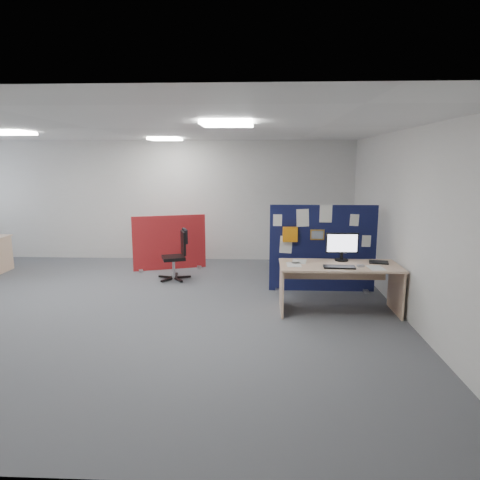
{
  "coord_description": "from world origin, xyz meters",
  "views": [
    {
      "loc": [
        2.38,
        -6.14,
        2.24
      ],
      "look_at": [
        2.08,
        0.56,
        1.0
      ],
      "focal_mm": 32.0,
      "sensor_mm": 36.0,
      "label": 1
    }
  ],
  "objects_px": {
    "main_desk": "(339,275)",
    "monitor_main": "(342,245)",
    "red_divider": "(169,243)",
    "office_chair": "(178,251)",
    "navy_divider": "(321,248)"
  },
  "relations": [
    {
      "from": "main_desk",
      "to": "office_chair",
      "type": "bearing_deg",
      "value": 149.0
    },
    {
      "from": "navy_divider",
      "to": "office_chair",
      "type": "relative_size",
      "value": 1.91
    },
    {
      "from": "main_desk",
      "to": "red_divider",
      "type": "height_order",
      "value": "red_divider"
    },
    {
      "from": "navy_divider",
      "to": "monitor_main",
      "type": "xyz_separation_m",
      "value": [
        0.2,
        -0.81,
        0.21
      ]
    },
    {
      "from": "monitor_main",
      "to": "office_chair",
      "type": "relative_size",
      "value": 0.52
    },
    {
      "from": "main_desk",
      "to": "monitor_main",
      "type": "height_order",
      "value": "monitor_main"
    },
    {
      "from": "main_desk",
      "to": "monitor_main",
      "type": "relative_size",
      "value": 3.56
    },
    {
      "from": "office_chair",
      "to": "navy_divider",
      "type": "bearing_deg",
      "value": -32.69
    },
    {
      "from": "main_desk",
      "to": "monitor_main",
      "type": "xyz_separation_m",
      "value": [
        0.07,
        0.22,
        0.41
      ]
    },
    {
      "from": "navy_divider",
      "to": "main_desk",
      "type": "xyz_separation_m",
      "value": [
        0.12,
        -1.02,
        -0.2
      ]
    },
    {
      "from": "main_desk",
      "to": "monitor_main",
      "type": "bearing_deg",
      "value": 71.05
    },
    {
      "from": "red_divider",
      "to": "monitor_main",
      "type": "bearing_deg",
      "value": -53.14
    },
    {
      "from": "navy_divider",
      "to": "red_divider",
      "type": "relative_size",
      "value": 1.26
    },
    {
      "from": "red_divider",
      "to": "main_desk",
      "type": "bearing_deg",
      "value": -56.39
    },
    {
      "from": "main_desk",
      "to": "red_divider",
      "type": "bearing_deg",
      "value": 141.78
    }
  ]
}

